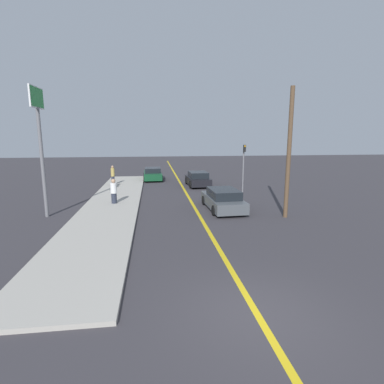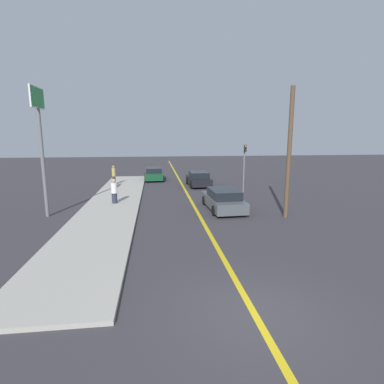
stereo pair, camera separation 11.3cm
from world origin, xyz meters
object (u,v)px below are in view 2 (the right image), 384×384
(pedestrian_near_curb, at_px, (114,191))
(traffic_light, at_px, (244,163))
(car_near_right_lane, at_px, (223,200))
(utility_pole, at_px, (289,154))
(car_ahead_center, at_px, (199,179))
(roadside_sign, at_px, (39,123))
(car_far_distant, at_px, (154,174))
(pedestrian_mid_group, at_px, (114,175))

(pedestrian_near_curb, relative_size, traffic_light, 0.42)
(car_near_right_lane, xyz_separation_m, utility_pole, (3.14, -2.21, 2.96))
(car_ahead_center, distance_m, roadside_sign, 14.57)
(car_near_right_lane, distance_m, car_ahead_center, 8.99)
(car_far_distant, relative_size, roadside_sign, 0.54)
(car_near_right_lane, height_order, roadside_sign, roadside_sign)
(car_far_distant, bearing_deg, pedestrian_mid_group, -139.66)
(car_near_right_lane, bearing_deg, utility_pole, -37.55)
(car_ahead_center, distance_m, utility_pole, 12.06)
(car_far_distant, xyz_separation_m, pedestrian_near_curb, (-2.58, -11.13, 0.31))
(car_ahead_center, bearing_deg, pedestrian_near_curb, -136.34)
(car_ahead_center, xyz_separation_m, utility_pole, (3.38, -11.20, 2.95))
(pedestrian_mid_group, relative_size, utility_pole, 0.24)
(pedestrian_near_curb, distance_m, pedestrian_mid_group, 7.96)
(car_far_distant, bearing_deg, car_ahead_center, -46.89)
(car_near_right_lane, relative_size, car_ahead_center, 1.17)
(car_far_distant, bearing_deg, pedestrian_near_curb, -104.44)
(car_near_right_lane, xyz_separation_m, car_ahead_center, (-0.24, 8.99, 0.01))
(pedestrian_near_curb, relative_size, utility_pole, 0.23)
(car_ahead_center, height_order, roadside_sign, roadside_sign)
(pedestrian_near_curb, height_order, pedestrian_mid_group, pedestrian_mid_group)
(car_near_right_lane, distance_m, utility_pole, 4.85)
(car_ahead_center, relative_size, utility_pole, 0.55)
(car_ahead_center, relative_size, roadside_sign, 0.55)
(traffic_light, height_order, roadside_sign, roadside_sign)
(car_near_right_lane, relative_size, traffic_light, 1.19)
(car_ahead_center, xyz_separation_m, pedestrian_mid_group, (-7.75, 0.96, 0.38))
(utility_pole, bearing_deg, traffic_light, 91.80)
(car_ahead_center, bearing_deg, traffic_light, -51.93)
(car_far_distant, relative_size, pedestrian_near_curb, 2.36)
(utility_pole, bearing_deg, car_ahead_center, 106.82)
(car_near_right_lane, height_order, utility_pole, utility_pole)
(car_near_right_lane, xyz_separation_m, car_far_distant, (-4.36, 13.18, 0.00))
(utility_pole, bearing_deg, roadside_sign, 172.20)
(car_ahead_center, distance_m, pedestrian_mid_group, 7.82)
(car_far_distant, xyz_separation_m, utility_pole, (7.50, -15.39, 2.96))
(car_far_distant, height_order, pedestrian_near_curb, pedestrian_near_curb)
(pedestrian_mid_group, bearing_deg, roadside_sign, -103.33)
(car_near_right_lane, distance_m, pedestrian_mid_group, 12.76)
(car_ahead_center, relative_size, car_far_distant, 1.01)
(roadside_sign, bearing_deg, pedestrian_mid_group, 76.67)
(pedestrian_near_curb, distance_m, utility_pole, 11.26)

